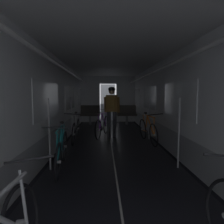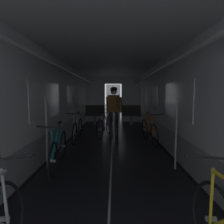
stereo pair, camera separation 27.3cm
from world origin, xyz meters
name	(u,v)px [view 2 (the right image)]	position (x,y,z in m)	size (l,w,h in m)	color
train_car_shell	(112,86)	(0.00, 3.60, 1.70)	(3.14, 12.34, 2.57)	black
bench_seat_far_left	(95,113)	(-0.90, 8.07, 0.57)	(0.98, 0.51, 0.95)	gray
bench_seat_far_right	(131,113)	(0.90, 8.07, 0.57)	(0.98, 0.51, 0.95)	gray
bicycle_teal	(58,150)	(-1.04, 2.08, 0.38)	(0.44, 1.69, 0.95)	black
bicycle_white	(77,129)	(-1.10, 4.45, 0.38)	(0.44, 1.69, 0.95)	black
bicycle_orange	(149,131)	(1.12, 4.24, 0.38)	(0.46, 1.69, 0.95)	black
person_cyclist_aisle	(114,107)	(0.04, 4.92, 1.07)	(0.56, 0.45, 1.73)	#2D2D33
bicycle_purple_in_aisle	(105,126)	(-0.28, 5.18, 0.38)	(0.59, 1.64, 0.93)	black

